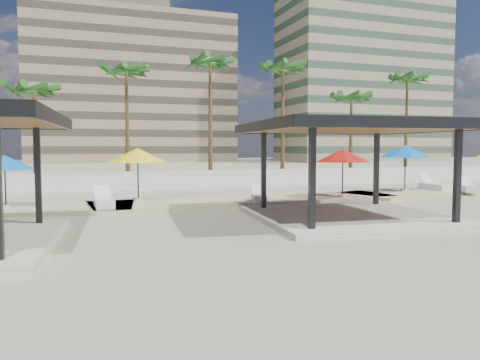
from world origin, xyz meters
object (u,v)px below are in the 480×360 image
(lounger_b, at_px, (259,197))
(lounger_d, at_px, (468,188))
(lounger_a, at_px, (104,202))
(umbrella_c, at_px, (343,156))
(pavilion_central, at_px, (350,162))
(lounger_c, at_px, (434,186))

(lounger_b, relative_size, lounger_d, 0.87)
(lounger_a, distance_m, lounger_b, 7.31)
(umbrella_c, height_order, lounger_b, umbrella_c)
(pavilion_central, relative_size, lounger_a, 3.45)
(pavilion_central, xyz_separation_m, umbrella_c, (3.31, 5.88, 0.12))
(umbrella_c, bearing_deg, pavilion_central, -119.41)
(pavilion_central, relative_size, umbrella_c, 2.14)
(pavilion_central, height_order, umbrella_c, pavilion_central)
(umbrella_c, xyz_separation_m, lounger_c, (7.70, 1.86, -1.96))
(lounger_c, height_order, lounger_d, lounger_c)
(lounger_c, bearing_deg, umbrella_c, 105.34)
(pavilion_central, xyz_separation_m, lounger_c, (11.01, 7.73, -1.85))
(lounger_b, distance_m, lounger_d, 13.66)
(lounger_a, bearing_deg, lounger_d, -89.72)
(umbrella_c, relative_size, lounger_d, 1.62)
(lounger_b, bearing_deg, umbrella_c, -71.30)
(lounger_a, relative_size, lounger_b, 1.16)
(pavilion_central, relative_size, lounger_d, 3.48)
(pavilion_central, bearing_deg, lounger_c, 40.64)
(pavilion_central, bearing_deg, lounger_b, 110.50)
(umbrella_c, xyz_separation_m, lounger_a, (-12.13, -0.20, -1.96))
(umbrella_c, distance_m, lounger_c, 8.16)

